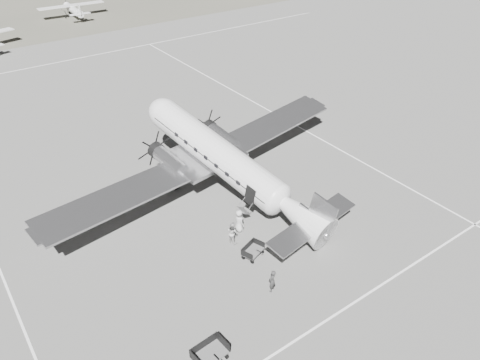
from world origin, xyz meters
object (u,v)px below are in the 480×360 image
passenger (239,221)px  ground_crew (272,281)px  baggage_cart_near (253,251)px  ramp_agent (232,232)px  dc3_airliner (225,162)px  baggage_cart_far (210,354)px  light_plane_right (73,11)px

passenger → ground_crew: bearing=164.6°
baggage_cart_near → ramp_agent: (-0.28, 2.03, 0.40)m
dc3_airliner → baggage_cart_far: bearing=-136.4°
dc3_airliner → passenger: 5.50m
dc3_airliner → passenger: dc3_airliner is taller
light_plane_right → ground_crew: (-12.51, -72.59, -0.40)m
dc3_airliner → baggage_cart_far: dc3_airliner is taller
baggage_cart_near → dc3_airliner: bearing=49.8°
light_plane_right → ramp_agent: bearing=-97.4°
ramp_agent → passenger: bearing=-64.2°
baggage_cart_near → ramp_agent: ramp_agent is taller
ground_crew → dc3_airliner: bearing=-135.4°
baggage_cart_near → passenger: passenger is taller
baggage_cart_far → ramp_agent: (6.52, 7.25, 0.31)m
baggage_cart_far → passenger: size_ratio=1.08×
baggage_cart_near → light_plane_right: bearing=61.2°
ground_crew → baggage_cart_near: bearing=-131.9°
dc3_airliner → ramp_agent: (-3.15, -5.48, -1.98)m
light_plane_right → ramp_agent: light_plane_right is taller
ground_crew → ramp_agent: (0.64, 5.24, 0.04)m
ground_crew → baggage_cart_far: bearing=-7.1°
baggage_cart_near → passenger: bearing=54.1°
baggage_cart_near → ground_crew: (-0.92, -3.21, 0.36)m
baggage_cart_near → baggage_cart_far: bearing=-161.8°
light_plane_right → ramp_agent: 68.38m
ground_crew → light_plane_right: bearing=-125.7°
dc3_airliner → ground_crew: (-3.78, -10.72, -2.02)m
light_plane_right → ground_crew: bearing=-97.2°
baggage_cart_far → ground_crew: 6.22m
ground_crew → passenger: 6.24m
light_plane_right → baggage_cart_near: (-11.59, -69.38, -0.76)m
dc3_airliner → baggage_cart_far: 16.14m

